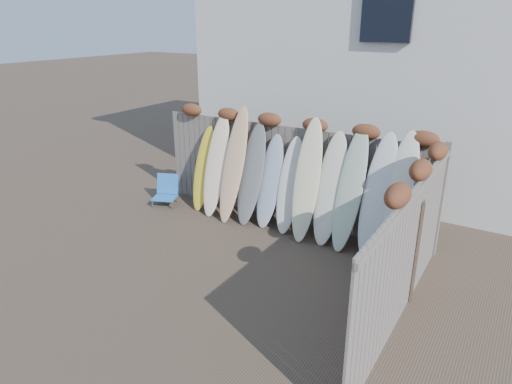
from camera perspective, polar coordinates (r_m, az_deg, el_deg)
The scene contains 18 objects.
ground at distance 7.94m, azimuth -4.62°, elevation -9.41°, with size 80.00×80.00×0.00m, color #493A2D.
back_fence at distance 9.30m, azimuth 4.19°, elevation 3.22°, with size 6.05×0.28×2.24m.
right_fence at distance 6.50m, azimuth 18.48°, elevation -6.30°, with size 0.28×4.40×2.24m.
house at distance 12.54m, azimuth 15.49°, elevation 16.52°, with size 8.50×5.50×6.33m.
beach_chair at distance 10.62m, azimuth -11.15°, elevation 0.16°, with size 0.67×0.69×0.67m.
wooden_crate at distance 7.51m, azimuth 14.95°, elevation -9.39°, with size 0.51×0.43×0.60m, color #4B4138.
lattice_panel at distance 7.50m, azimuth 19.07°, elevation -5.50°, with size 0.04×1.08×1.61m, color #34291F.
surfboard_0 at distance 10.08m, azimuth -6.57°, elevation 2.91°, with size 0.47×0.07×1.89m, color yellow.
surfboard_1 at distance 9.75m, azimuth -5.01°, elevation 3.31°, with size 0.53×0.07×2.22m, color #FFE6C3.
surfboard_2 at distance 9.40m, azimuth -2.81°, elevation 3.39°, with size 0.50×0.07×2.45m, color #F4D993.
surfboard_3 at distance 9.29m, azimuth -0.59°, elevation 2.24°, with size 0.54×0.07×2.13m, color slate.
surfboard_4 at distance 9.17m, azimuth 1.73°, elevation 1.33°, with size 0.50×0.07×1.93m, color #98A5BA.
surfboard_5 at distance 8.95m, azimuth 4.23°, elevation 0.82°, with size 0.48×0.07×1.94m, color silver.
surfboard_6 at distance 8.64m, azimuth 6.39°, elevation 1.47°, with size 0.49×0.07×2.38m, color beige.
surfboard_7 at distance 8.56m, azimuth 9.24°, elevation 0.39°, with size 0.54×0.07×2.16m, color silver.
surfboard_8 at distance 8.37m, azimuth 11.66°, elevation 0.27°, with size 0.49×0.07×2.32m, color #B2C7AD.
surfboard_9 at distance 8.24m, azimuth 14.95°, elevation -0.50°, with size 0.55×0.07×2.27m, color silver.
surfboard_10 at distance 8.14m, azimuth 17.40°, elevation -0.78°, with size 0.52×0.07×2.34m, color white.
Camera 1 is at (4.13, -5.48, 3.99)m, focal length 32.00 mm.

